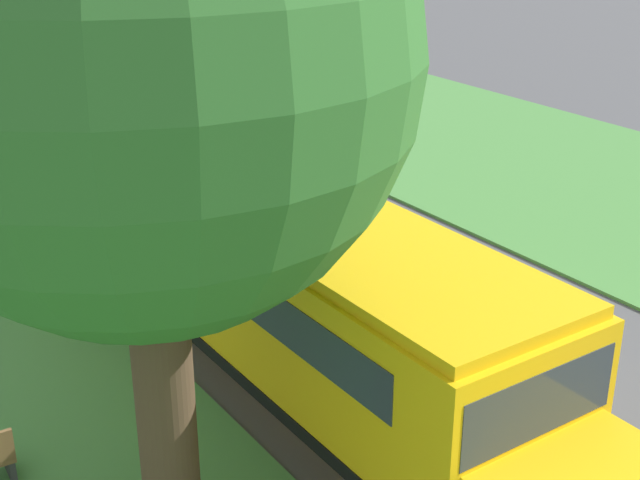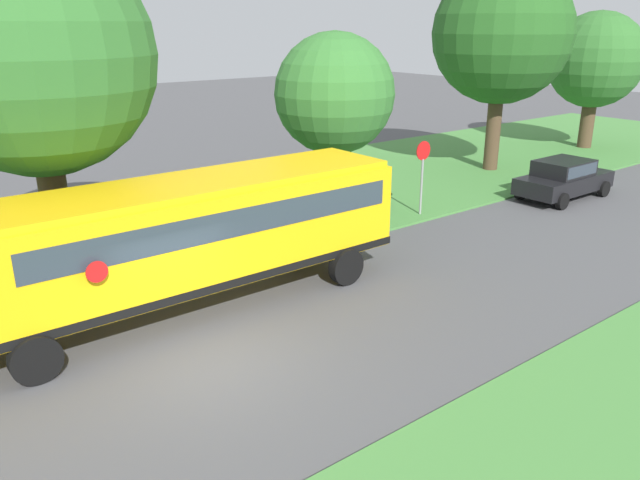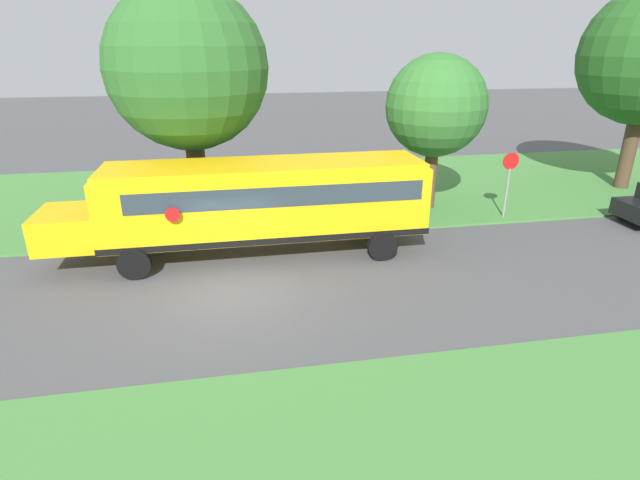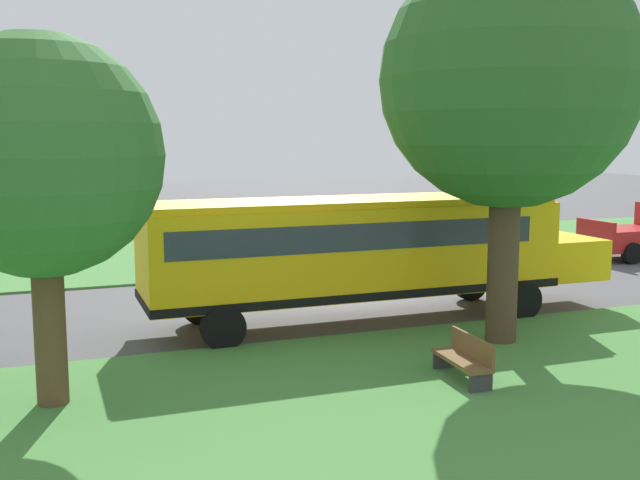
{
  "view_description": "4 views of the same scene",
  "coord_description": "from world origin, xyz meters",
  "px_view_note": "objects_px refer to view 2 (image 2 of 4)",
  "views": [
    {
      "loc": [
        -9.19,
        -9.28,
        7.62
      ],
      "look_at": [
        -1.48,
        2.05,
        1.86
      ],
      "focal_mm": 50.0,
      "sensor_mm": 36.0,
      "label": 1
    },
    {
      "loc": [
        10.25,
        -5.13,
        6.65
      ],
      "look_at": [
        -1.99,
        4.45,
        1.22
      ],
      "focal_mm": 35.0,
      "sensor_mm": 36.0,
      "label": 2
    },
    {
      "loc": [
        13.16,
        0.13,
        6.8
      ],
      "look_at": [
        -0.76,
        2.7,
        1.16
      ],
      "focal_mm": 28.0,
      "sensor_mm": 36.0,
      "label": 3
    },
    {
      "loc": [
        -19.82,
        8.61,
        4.69
      ],
      "look_at": [
        -1.58,
        1.74,
        1.99
      ],
      "focal_mm": 42.0,
      "sensor_mm": 36.0,
      "label": 4
    }
  ],
  "objects_px": {
    "car_black_nearest": "(564,177)",
    "park_bench": "(118,235)",
    "stop_sign": "(422,169)",
    "oak_tree_beside_bus": "(35,56)",
    "school_bus": "(185,233)",
    "oak_tree_roadside_mid": "(331,95)",
    "oak_tree_across_road": "(596,59)",
    "oak_tree_far_end": "(503,34)"
  },
  "relations": [
    {
      "from": "car_black_nearest",
      "to": "park_bench",
      "type": "relative_size",
      "value": 2.71
    },
    {
      "from": "car_black_nearest",
      "to": "stop_sign",
      "type": "bearing_deg",
      "value": -106.05
    },
    {
      "from": "oak_tree_beside_bus",
      "to": "park_bench",
      "type": "relative_size",
      "value": 5.4
    },
    {
      "from": "school_bus",
      "to": "park_bench",
      "type": "distance_m",
      "value": 5.3
    },
    {
      "from": "oak_tree_roadside_mid",
      "to": "stop_sign",
      "type": "distance_m",
      "value": 4.18
    },
    {
      "from": "oak_tree_beside_bus",
      "to": "oak_tree_across_road",
      "type": "distance_m",
      "value": 29.01
    },
    {
      "from": "school_bus",
      "to": "oak_tree_beside_bus",
      "type": "height_order",
      "value": "oak_tree_beside_bus"
    },
    {
      "from": "park_bench",
      "to": "school_bus",
      "type": "bearing_deg",
      "value": -1.82
    },
    {
      "from": "oak_tree_across_road",
      "to": "park_bench",
      "type": "relative_size",
      "value": 4.49
    },
    {
      "from": "car_black_nearest",
      "to": "park_bench",
      "type": "bearing_deg",
      "value": -107.29
    },
    {
      "from": "oak_tree_beside_bus",
      "to": "oak_tree_roadside_mid",
      "type": "distance_m",
      "value": 9.62
    },
    {
      "from": "car_black_nearest",
      "to": "oak_tree_roadside_mid",
      "type": "height_order",
      "value": "oak_tree_roadside_mid"
    },
    {
      "from": "school_bus",
      "to": "oak_tree_roadside_mid",
      "type": "distance_m",
      "value": 8.7
    },
    {
      "from": "oak_tree_across_road",
      "to": "stop_sign",
      "type": "xyz_separation_m",
      "value": [
        3.34,
        -16.79,
        -3.06
      ]
    },
    {
      "from": "school_bus",
      "to": "oak_tree_beside_bus",
      "type": "xyz_separation_m",
      "value": [
        -3.12,
        -2.0,
        3.98
      ]
    },
    {
      "from": "car_black_nearest",
      "to": "oak_tree_roadside_mid",
      "type": "relative_size",
      "value": 0.68
    },
    {
      "from": "oak_tree_roadside_mid",
      "to": "oak_tree_far_end",
      "type": "bearing_deg",
      "value": 95.89
    },
    {
      "from": "oak_tree_far_end",
      "to": "oak_tree_roadside_mid",
      "type": "bearing_deg",
      "value": -84.11
    },
    {
      "from": "stop_sign",
      "to": "park_bench",
      "type": "distance_m",
      "value": 10.55
    },
    {
      "from": "stop_sign",
      "to": "school_bus",
      "type": "bearing_deg",
      "value": -79.67
    },
    {
      "from": "stop_sign",
      "to": "car_black_nearest",
      "type": "bearing_deg",
      "value": 73.95
    },
    {
      "from": "oak_tree_beside_bus",
      "to": "oak_tree_roadside_mid",
      "type": "height_order",
      "value": "oak_tree_beside_bus"
    },
    {
      "from": "oak_tree_across_road",
      "to": "park_bench",
      "type": "distance_m",
      "value": 27.1
    },
    {
      "from": "oak_tree_far_end",
      "to": "stop_sign",
      "type": "bearing_deg",
      "value": -69.44
    },
    {
      "from": "car_black_nearest",
      "to": "oak_tree_beside_bus",
      "type": "relative_size",
      "value": 0.5
    },
    {
      "from": "school_bus",
      "to": "park_bench",
      "type": "bearing_deg",
      "value": 178.18
    },
    {
      "from": "school_bus",
      "to": "stop_sign",
      "type": "xyz_separation_m",
      "value": [
        -1.84,
        10.12,
        -0.19
      ]
    },
    {
      "from": "car_black_nearest",
      "to": "oak_tree_across_road",
      "type": "relative_size",
      "value": 0.6
    },
    {
      "from": "oak_tree_across_road",
      "to": "stop_sign",
      "type": "distance_m",
      "value": 17.39
    },
    {
      "from": "car_black_nearest",
      "to": "oak_tree_roadside_mid",
      "type": "bearing_deg",
      "value": -112.57
    },
    {
      "from": "oak_tree_beside_bus",
      "to": "oak_tree_across_road",
      "type": "xyz_separation_m",
      "value": [
        -2.07,
        28.91,
        -1.11
      ]
    },
    {
      "from": "school_bus",
      "to": "park_bench",
      "type": "relative_size",
      "value": 7.64
    },
    {
      "from": "car_black_nearest",
      "to": "stop_sign",
      "type": "xyz_separation_m",
      "value": [
        -1.8,
        -6.26,
        0.86
      ]
    },
    {
      "from": "stop_sign",
      "to": "park_bench",
      "type": "xyz_separation_m",
      "value": [
        -3.25,
        -9.96,
        -1.26
      ]
    },
    {
      "from": "oak_tree_roadside_mid",
      "to": "oak_tree_across_road",
      "type": "bearing_deg",
      "value": 94.24
    },
    {
      "from": "oak_tree_across_road",
      "to": "park_bench",
      "type": "bearing_deg",
      "value": -89.79
    },
    {
      "from": "car_black_nearest",
      "to": "oak_tree_roadside_mid",
      "type": "distance_m",
      "value": 10.25
    },
    {
      "from": "car_black_nearest",
      "to": "park_bench",
      "type": "distance_m",
      "value": 16.99
    },
    {
      "from": "school_bus",
      "to": "park_bench",
      "type": "xyz_separation_m",
      "value": [
        -5.09,
        0.16,
        -1.45
      ]
    },
    {
      "from": "car_black_nearest",
      "to": "oak_tree_far_end",
      "type": "relative_size",
      "value": 0.47
    },
    {
      "from": "school_bus",
      "to": "oak_tree_across_road",
      "type": "xyz_separation_m",
      "value": [
        -5.19,
        26.91,
        2.87
      ]
    },
    {
      "from": "car_black_nearest",
      "to": "park_bench",
      "type": "xyz_separation_m",
      "value": [
        -5.05,
        -16.22,
        -0.4
      ]
    }
  ]
}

